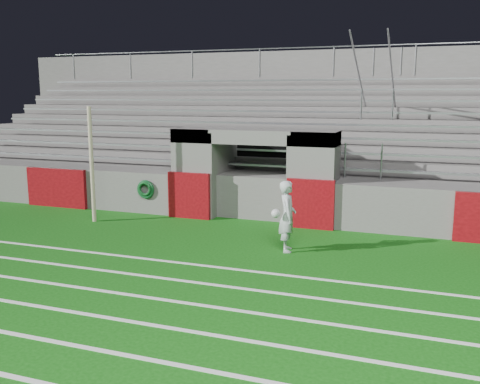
% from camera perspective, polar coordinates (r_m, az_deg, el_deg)
% --- Properties ---
extents(ground, '(90.00, 90.00, 0.00)m').
position_cam_1_polar(ground, '(12.49, -3.72, -6.32)').
color(ground, '#0F520D').
rests_on(ground, ground).
extents(field_post, '(0.11, 0.11, 3.26)m').
position_cam_1_polar(field_post, '(15.61, -15.54, 2.81)').
color(field_post, '#C2AF90').
rests_on(field_post, ground).
extents(field_markings, '(28.00, 8.09, 0.01)m').
position_cam_1_polar(field_markings, '(8.46, -17.96, -15.17)').
color(field_markings, white).
rests_on(field_markings, ground).
extents(stadium_structure, '(26.00, 8.48, 5.42)m').
position_cam_1_polar(stadium_structure, '(19.63, 5.64, 4.21)').
color(stadium_structure, '#5B5856').
rests_on(stadium_structure, ground).
extents(goalkeeper_with_ball, '(0.58, 0.72, 1.65)m').
position_cam_1_polar(goalkeeper_with_ball, '(12.32, 5.06, -2.58)').
color(goalkeeper_with_ball, '#B6BCC0').
rests_on(goalkeeper_with_ball, ground).
extents(hose_coil, '(0.57, 0.15, 0.57)m').
position_cam_1_polar(hose_coil, '(16.30, -10.06, 0.29)').
color(hose_coil, '#0E471F').
rests_on(hose_coil, ground).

